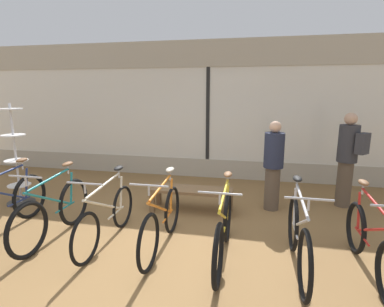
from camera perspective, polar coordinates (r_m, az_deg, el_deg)
ground_plane at (r=4.31m, az=-4.51°, el=-16.72°), size 24.00×24.00×0.00m
shop_back_wall at (r=7.09m, az=3.06°, el=8.36°), size 12.00×0.08×3.20m
bicycle_far_left at (r=5.28m, az=-31.98°, el=-8.41°), size 0.46×1.74×1.05m
bicycle_left at (r=4.70m, az=-24.83°, el=-10.07°), size 0.46×1.71×1.04m
bicycle_center_left at (r=4.35m, az=-15.86°, el=-11.47°), size 0.46×1.68×1.00m
bicycle_center at (r=4.05m, az=-5.71°, el=-12.61°), size 0.46×1.69×1.03m
bicycle_center_right at (r=3.80m, az=6.02°, el=-14.34°), size 0.46×1.73×1.03m
bicycle_right at (r=3.79m, az=19.58°, el=-14.89°), size 0.46×1.71×1.04m
bicycle_far_right at (r=4.05m, az=30.86°, el=-14.61°), size 0.46×1.72×1.01m
accessory_rack at (r=6.35m, az=-30.42°, el=-1.70°), size 0.48×0.48×1.85m
display_bench at (r=5.22m, az=-0.07°, el=-7.44°), size 1.40×0.44×0.41m
customer_near_rack at (r=5.37m, az=15.23°, el=-2.00°), size 0.43×0.43×1.57m
customer_by_window at (r=5.97m, az=27.57°, el=-0.60°), size 0.55×0.54×1.70m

